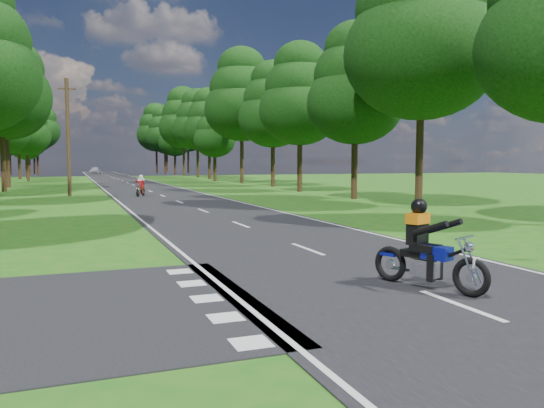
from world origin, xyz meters
name	(u,v)px	position (x,y,z in m)	size (l,w,h in m)	color
ground	(343,263)	(0.00, 0.00, 0.00)	(160.00, 160.00, 0.00)	#195B14
main_road	(127,183)	(0.00, 50.00, 0.01)	(7.00, 140.00, 0.02)	black
road_markings	(128,183)	(-0.14, 48.13, 0.02)	(7.40, 140.00, 0.01)	silver
treeline	(130,116)	(1.43, 60.06, 8.25)	(40.00, 115.35, 14.78)	black
telegraph_pole	(68,137)	(-6.00, 28.00, 4.07)	(1.20, 0.26, 8.00)	#382616
rider_near_blue	(429,244)	(0.23, -2.85, 0.86)	(0.67, 2.01, 1.68)	#0C138B
rider_far_red	(140,186)	(-1.48, 26.01, 0.75)	(0.58, 1.75, 1.46)	#99220B
distant_car	(96,170)	(-1.46, 94.59, 0.74)	(1.69, 4.21, 1.43)	#BBBCC2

